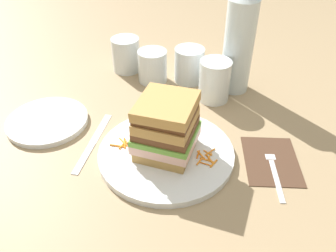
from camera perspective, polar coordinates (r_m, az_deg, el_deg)
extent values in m
plane|color=#9E8460|center=(0.74, -0.53, -3.68)|extent=(3.00, 3.00, 0.00)
cylinder|color=white|center=(0.72, -0.30, -4.42)|extent=(0.28, 0.28, 0.01)
cube|color=tan|center=(0.71, -0.31, -3.38)|extent=(0.12, 0.13, 0.02)
cube|color=beige|center=(0.69, -0.31, -2.15)|extent=(0.13, 0.13, 0.02)
cube|color=#6BA83D|center=(0.68, -0.32, -1.18)|extent=(0.13, 0.13, 0.01)
cube|color=brown|center=(0.68, -0.32, -0.26)|extent=(0.13, 0.12, 0.02)
cube|color=tan|center=(0.66, -0.33, 1.00)|extent=(0.12, 0.13, 0.02)
cube|color=brown|center=(0.65, -0.33, 2.15)|extent=(0.12, 0.12, 0.01)
cube|color=tan|center=(0.64, -0.28, 3.29)|extent=(0.12, 0.13, 0.03)
cylinder|color=orange|center=(0.73, -6.12, -2.99)|extent=(0.02, 0.01, 0.00)
cylinder|color=orange|center=(0.73, -7.36, -3.02)|extent=(0.01, 0.03, 0.00)
cylinder|color=orange|center=(0.74, -7.29, -2.57)|extent=(0.02, 0.02, 0.00)
cylinder|color=orange|center=(0.73, -7.06, -2.77)|extent=(0.01, 0.03, 0.00)
cylinder|color=orange|center=(0.73, -6.51, -2.75)|extent=(0.02, 0.01, 0.00)
cylinder|color=orange|center=(0.73, -8.19, -3.20)|extent=(0.03, 0.01, 0.00)
cylinder|color=orange|center=(0.71, 6.85, -4.19)|extent=(0.02, 0.02, 0.00)
cylinder|color=orange|center=(0.69, 7.43, -6.05)|extent=(0.02, 0.02, 0.00)
cylinder|color=orange|center=(0.70, 6.76, -4.94)|extent=(0.01, 0.02, 0.00)
cylinder|color=orange|center=(0.69, 6.45, -5.56)|extent=(0.03, 0.01, 0.00)
cylinder|color=orange|center=(0.69, 5.10, -5.78)|extent=(0.01, 0.02, 0.00)
cylinder|color=orange|center=(0.69, 6.20, -6.17)|extent=(0.02, 0.01, 0.00)
cylinder|color=orange|center=(0.71, 4.90, -4.63)|extent=(0.01, 0.02, 0.00)
cylinder|color=orange|center=(0.70, 6.80, -5.36)|extent=(0.02, 0.03, 0.00)
cylinder|color=orange|center=(0.71, 6.47, -4.34)|extent=(0.02, 0.01, 0.00)
cylinder|color=orange|center=(0.70, 5.38, -4.70)|extent=(0.02, 0.02, 0.00)
cube|color=#4C3323|center=(0.74, 16.41, -5.36)|extent=(0.12, 0.15, 0.00)
cube|color=silver|center=(0.70, 17.29, -8.24)|extent=(0.02, 0.11, 0.00)
cube|color=silver|center=(0.74, 16.34, -4.76)|extent=(0.02, 0.02, 0.00)
cylinder|color=silver|center=(0.77, 16.57, -3.36)|extent=(0.01, 0.04, 0.00)
cylinder|color=silver|center=(0.77, 16.16, -3.35)|extent=(0.01, 0.04, 0.00)
cylinder|color=silver|center=(0.76, 15.75, -3.35)|extent=(0.01, 0.04, 0.00)
cylinder|color=silver|center=(0.76, 15.33, -3.34)|extent=(0.01, 0.04, 0.00)
cube|color=silver|center=(0.74, -13.51, -5.05)|extent=(0.02, 0.10, 0.00)
cube|color=silver|center=(0.80, -10.84, -0.33)|extent=(0.02, 0.11, 0.00)
cylinder|color=white|center=(0.87, 7.56, 7.32)|extent=(0.08, 0.08, 0.10)
cylinder|color=orange|center=(0.88, 7.45, 6.15)|extent=(0.07, 0.07, 0.06)
cylinder|color=silver|center=(0.90, 11.35, 12.45)|extent=(0.07, 0.07, 0.23)
cylinder|color=silver|center=(0.95, -2.53, 9.69)|extent=(0.08, 0.08, 0.09)
cylinder|color=silver|center=(1.01, -6.83, 11.45)|extent=(0.08, 0.08, 0.09)
cylinder|color=silver|center=(0.95, 3.46, 9.88)|extent=(0.08, 0.08, 0.09)
cylinder|color=white|center=(0.85, -18.98, 0.78)|extent=(0.18, 0.18, 0.01)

